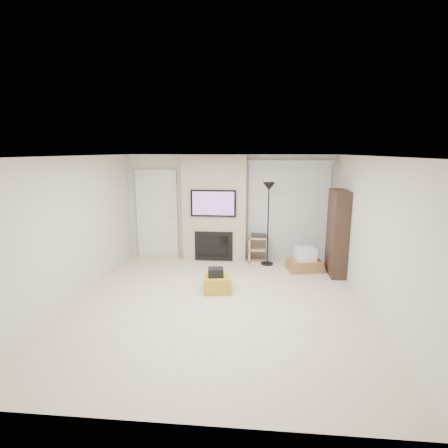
# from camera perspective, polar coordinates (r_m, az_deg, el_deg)

# --- Properties ---
(floor) EXTENTS (5.00, 5.50, 0.00)m
(floor) POSITION_cam_1_polar(r_m,az_deg,el_deg) (6.19, -1.04, -12.79)
(floor) COLOR beige
(floor) RESTS_ON ground
(ceiling) EXTENTS (5.00, 5.50, 0.00)m
(ceiling) POSITION_cam_1_polar(r_m,az_deg,el_deg) (5.63, -1.14, 11.02)
(ceiling) COLOR white
(ceiling) RESTS_ON wall_back
(wall_back) EXTENTS (5.00, 0.00, 2.50)m
(wall_back) POSITION_cam_1_polar(r_m,az_deg,el_deg) (8.47, 0.96, 2.80)
(wall_back) COLOR beige
(wall_back) RESTS_ON ground
(wall_front) EXTENTS (5.00, 0.00, 2.50)m
(wall_front) POSITION_cam_1_polar(r_m,az_deg,el_deg) (3.20, -6.65, -12.80)
(wall_front) COLOR beige
(wall_front) RESTS_ON ground
(wall_left) EXTENTS (0.00, 5.50, 2.50)m
(wall_left) POSITION_cam_1_polar(r_m,az_deg,el_deg) (6.54, -23.41, -0.88)
(wall_left) COLOR beige
(wall_left) RESTS_ON ground
(wall_right) EXTENTS (0.00, 5.50, 2.50)m
(wall_right) POSITION_cam_1_polar(r_m,az_deg,el_deg) (6.05, 23.18, -1.84)
(wall_right) COLOR beige
(wall_right) RESTS_ON ground
(hvac_vent) EXTENTS (0.35, 0.18, 0.01)m
(hvac_vent) POSITION_cam_1_polar(r_m,az_deg,el_deg) (6.40, 3.30, 11.07)
(hvac_vent) COLOR silver
(hvac_vent) RESTS_ON ceiling
(ottoman) EXTENTS (0.57, 0.57, 0.30)m
(ottoman) POSITION_cam_1_polar(r_m,az_deg,el_deg) (6.64, -1.11, -9.63)
(ottoman) COLOR #AD8A22
(ottoman) RESTS_ON floor
(black_bag) EXTENTS (0.31, 0.26, 0.16)m
(black_bag) POSITION_cam_1_polar(r_m,az_deg,el_deg) (6.52, -1.37, -7.89)
(black_bag) COLOR black
(black_bag) RESTS_ON ottoman
(fireplace_wall) EXTENTS (1.50, 0.47, 2.50)m
(fireplace_wall) POSITION_cam_1_polar(r_m,az_deg,el_deg) (8.30, -1.56, 2.52)
(fireplace_wall) COLOR tan
(fireplace_wall) RESTS_ON floor
(entry_door) EXTENTS (1.02, 0.11, 2.14)m
(entry_door) POSITION_cam_1_polar(r_m,az_deg,el_deg) (8.79, -10.85, 1.63)
(entry_door) COLOR silver
(entry_door) RESTS_ON floor
(vertical_blinds) EXTENTS (1.98, 0.10, 2.37)m
(vertical_blinds) POSITION_cam_1_polar(r_m,az_deg,el_deg) (8.43, 10.48, 2.72)
(vertical_blinds) COLOR silver
(vertical_blinds) RESTS_ON floor
(floor_lamp) EXTENTS (0.28, 0.28, 1.90)m
(floor_lamp) POSITION_cam_1_polar(r_m,az_deg,el_deg) (7.89, 7.30, 3.85)
(floor_lamp) COLOR black
(floor_lamp) RESTS_ON floor
(av_stand) EXTENTS (0.45, 0.38, 0.66)m
(av_stand) POSITION_cam_1_polar(r_m,az_deg,el_deg) (8.33, 5.61, -3.77)
(av_stand) COLOR tan
(av_stand) RESTS_ON floor
(box_stack) EXTENTS (0.85, 0.70, 0.50)m
(box_stack) POSITION_cam_1_polar(r_m,az_deg,el_deg) (7.95, 13.09, -5.98)
(box_stack) COLOR olive
(box_stack) RESTS_ON floor
(bookshelf) EXTENTS (0.30, 0.80, 1.80)m
(bookshelf) POSITION_cam_1_polar(r_m,az_deg,el_deg) (7.68, 18.02, -1.39)
(bookshelf) COLOR black
(bookshelf) RESTS_ON floor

